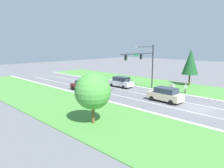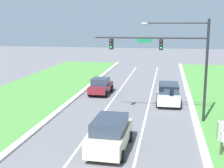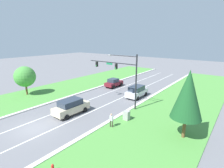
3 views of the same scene
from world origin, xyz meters
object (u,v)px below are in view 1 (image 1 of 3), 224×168
Objects in this scene: traffic_signal_mast at (144,60)px; conifer_near_right_tree at (190,62)px; champagne_suv at (165,94)px; pedestrian at (185,88)px; oak_near_left_tree at (93,91)px; burgundy_sedan at (82,85)px; utility_cabinet at (172,88)px; silver_suv at (121,82)px.

conifer_near_right_tree is at bearing -18.49° from traffic_signal_mast.
traffic_signal_mast reaches higher than champagne_suv.
champagne_suv is 6.54m from pedestrian.
oak_near_left_tree is (-19.19, 0.17, 2.40)m from pedestrian.
conifer_near_right_tree reaches higher than burgundy_sedan.
conifer_near_right_tree is (17.23, -11.19, 3.71)m from burgundy_sedan.
burgundy_sedan is at bearing 132.75° from utility_cabinet.
burgundy_sedan is 15.52m from utility_cabinet.
champagne_suv is (-3.60, -6.41, -4.19)m from traffic_signal_mast.
champagne_suv is (-3.41, -11.48, 0.03)m from silver_suv.
pedestrian is at bearing -98.36° from utility_cabinet.
conifer_near_right_tree is at bearing 5.60° from oak_near_left_tree.
burgundy_sedan is 0.85× the size of champagne_suv.
oak_near_left_tree is (-12.66, 0.48, 2.32)m from champagne_suv.
utility_cabinet is (3.31, -3.55, -4.60)m from traffic_signal_mast.
traffic_signal_mast is 11.50m from burgundy_sedan.
utility_cabinet is 19.90m from oak_near_left_tree.
silver_suv reaches higher than utility_cabinet.
burgundy_sedan is 0.82× the size of oak_near_left_tree.
pedestrian is (-0.37, -2.55, 0.33)m from utility_cabinet.
oak_near_left_tree reaches higher than burgundy_sedan.
oak_near_left_tree is at bearing -174.40° from conifer_near_right_tree.
burgundy_sedan reaches higher than utility_cabinet.
utility_cabinet is at bearing -68.93° from silver_suv.
utility_cabinet is (10.53, -11.39, -0.28)m from burgundy_sedan.
silver_suv is 9.31m from utility_cabinet.
pedestrian is at bearing -64.29° from traffic_signal_mast.
silver_suv is at bearing -20.03° from burgundy_sedan.
traffic_signal_mast is at bearing 62.21° from champagne_suv.
oak_near_left_tree is at bearing -159.98° from traffic_signal_mast.
silver_suv is 13.71m from conifer_near_right_tree.
champagne_suv is at bearing -119.30° from traffic_signal_mast.
conifer_near_right_tree reaches higher than utility_cabinet.
traffic_signal_mast is 5.03× the size of pedestrian.
traffic_signal_mast is 10.57m from conifer_near_right_tree.
traffic_signal_mast is 2.01× the size of burgundy_sedan.
burgundy_sedan is (-7.22, 7.84, -4.32)m from traffic_signal_mast.
conifer_near_right_tree reaches higher than pedestrian.
champagne_suv reaches higher than pedestrian.
silver_suv is 11.60m from pedestrian.
pedestrian is at bearing -158.78° from conifer_near_right_tree.
champagne_suv is at bearing -107.55° from silver_suv.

